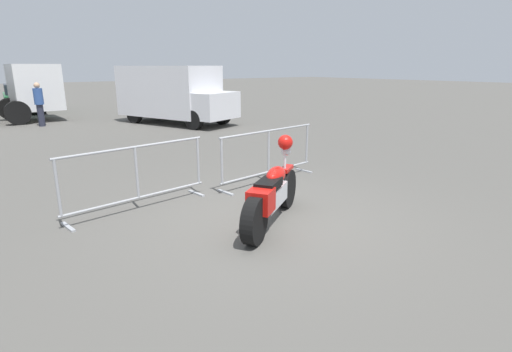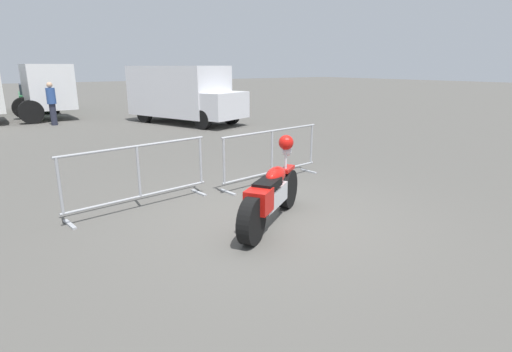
{
  "view_description": "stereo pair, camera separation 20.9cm",
  "coord_description": "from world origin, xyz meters",
  "px_view_note": "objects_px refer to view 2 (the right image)",
  "views": [
    {
      "loc": [
        -3.73,
        -4.48,
        2.3
      ],
      "look_at": [
        -0.13,
        0.28,
        0.65
      ],
      "focal_mm": 28.0,
      "sensor_mm": 36.0,
      "label": 1
    },
    {
      "loc": [
        -3.56,
        -4.6,
        2.3
      ],
      "look_at": [
        -0.13,
        0.28,
        0.65
      ],
      "focal_mm": 28.0,
      "sensor_mm": 36.0,
      "label": 2
    }
  ],
  "objects_px": {
    "crowd_barrier_far": "(272,155)",
    "parked_car_green": "(38,97)",
    "pedestrian": "(52,102)",
    "delivery_van": "(183,93)",
    "motorcycle": "(271,193)",
    "crowd_barrier_near": "(139,176)"
  },
  "relations": [
    {
      "from": "crowd_barrier_far",
      "to": "parked_car_green",
      "type": "relative_size",
      "value": 0.59
    },
    {
      "from": "pedestrian",
      "to": "delivery_van",
      "type": "bearing_deg",
      "value": 85.65
    },
    {
      "from": "delivery_van",
      "to": "motorcycle",
      "type": "bearing_deg",
      "value": -38.32
    },
    {
      "from": "crowd_barrier_near",
      "to": "parked_car_green",
      "type": "xyz_separation_m",
      "value": [
        0.77,
        17.54,
        0.16
      ]
    },
    {
      "from": "motorcycle",
      "to": "crowd_barrier_far",
      "type": "distance_m",
      "value": 2.26
    },
    {
      "from": "motorcycle",
      "to": "parked_car_green",
      "type": "xyz_separation_m",
      "value": [
        -0.61,
        19.34,
        0.25
      ]
    },
    {
      "from": "crowd_barrier_near",
      "to": "crowd_barrier_far",
      "type": "height_order",
      "value": "same"
    },
    {
      "from": "crowd_barrier_near",
      "to": "parked_car_green",
      "type": "distance_m",
      "value": 17.56
    },
    {
      "from": "delivery_van",
      "to": "parked_car_green",
      "type": "relative_size",
      "value": 1.24
    },
    {
      "from": "motorcycle",
      "to": "parked_car_green",
      "type": "relative_size",
      "value": 0.45
    },
    {
      "from": "motorcycle",
      "to": "crowd_barrier_near",
      "type": "height_order",
      "value": "motorcycle"
    },
    {
      "from": "motorcycle",
      "to": "crowd_barrier_near",
      "type": "xyz_separation_m",
      "value": [
        -1.38,
        1.8,
        0.09
      ]
    },
    {
      "from": "crowd_barrier_near",
      "to": "crowd_barrier_far",
      "type": "bearing_deg",
      "value": 0.0
    },
    {
      "from": "parked_car_green",
      "to": "pedestrian",
      "type": "xyz_separation_m",
      "value": [
        -0.26,
        -6.05,
        0.2
      ]
    },
    {
      "from": "crowd_barrier_near",
      "to": "delivery_van",
      "type": "bearing_deg",
      "value": 60.92
    },
    {
      "from": "crowd_barrier_far",
      "to": "pedestrian",
      "type": "xyz_separation_m",
      "value": [
        -2.24,
        11.49,
        0.36
      ]
    },
    {
      "from": "delivery_van",
      "to": "parked_car_green",
      "type": "height_order",
      "value": "delivery_van"
    },
    {
      "from": "parked_car_green",
      "to": "pedestrian",
      "type": "relative_size",
      "value": 2.56
    },
    {
      "from": "crowd_barrier_near",
      "to": "motorcycle",
      "type": "bearing_deg",
      "value": -52.55
    },
    {
      "from": "motorcycle",
      "to": "crowd_barrier_far",
      "type": "xyz_separation_m",
      "value": [
        1.38,
        1.8,
        0.09
      ]
    },
    {
      "from": "pedestrian",
      "to": "crowd_barrier_far",
      "type": "bearing_deg",
      "value": 34.56
    },
    {
      "from": "crowd_barrier_near",
      "to": "crowd_barrier_far",
      "type": "distance_m",
      "value": 2.75
    }
  ]
}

